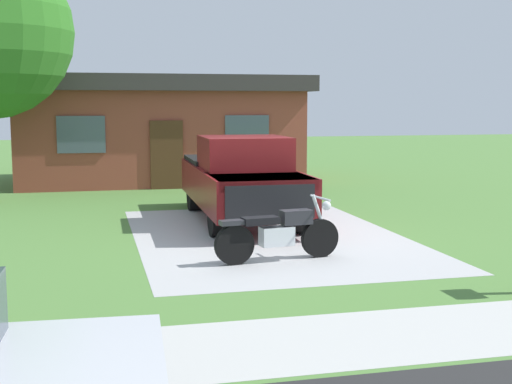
% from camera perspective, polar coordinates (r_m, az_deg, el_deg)
% --- Properties ---
extents(ground_plane, '(80.00, 80.00, 0.00)m').
position_cam_1_polar(ground_plane, '(13.66, 0.99, -3.68)').
color(ground_plane, '#4C7836').
extents(driveway_pad, '(5.17, 7.67, 0.01)m').
position_cam_1_polar(driveway_pad, '(13.66, 0.99, -3.67)').
color(driveway_pad, '#A6A6A6').
rests_on(driveway_pad, ground).
extents(sidewalk_strip, '(36.00, 1.80, 0.01)m').
position_cam_1_polar(sidewalk_strip, '(8.18, 11.81, -11.39)').
color(sidewalk_strip, '#AFAFAA').
rests_on(sidewalk_strip, ground).
extents(motorcycle, '(2.20, 0.70, 1.09)m').
position_cam_1_polar(motorcycle, '(11.49, 1.92, -3.39)').
color(motorcycle, black).
rests_on(motorcycle, ground).
extents(pickup_truck, '(2.10, 5.66, 1.90)m').
position_cam_1_polar(pickup_truck, '(15.46, -1.31, 1.17)').
color(pickup_truck, black).
rests_on(pickup_truck, ground).
extents(neighbor_house, '(9.60, 5.60, 3.50)m').
position_cam_1_polar(neighbor_house, '(23.77, -8.07, 5.26)').
color(neighbor_house, brown).
rests_on(neighbor_house, ground).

